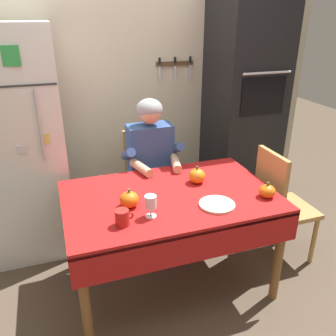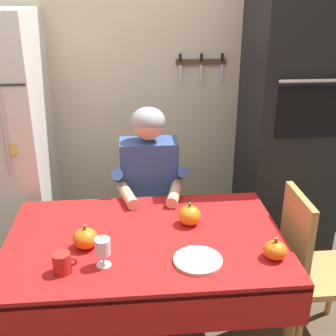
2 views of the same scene
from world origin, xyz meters
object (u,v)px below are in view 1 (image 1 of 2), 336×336
wall_oven (243,106)px  wine_glass (151,203)px  chair_behind_person (147,177)px  seated_person (153,162)px  coffee_mug (122,218)px  refrigerator (19,146)px  pumpkin_small (267,191)px  pumpkin_large (197,176)px  serving_tray (217,205)px  dining_table (171,207)px  chair_right_side (279,202)px  pumpkin_medium (129,199)px

wall_oven → wine_glass: size_ratio=15.09×
chair_behind_person → seated_person: (-0.00, -0.19, 0.23)m
wine_glass → coffee_mug: bearing=-169.4°
refrigerator → pumpkin_small: 1.90m
chair_behind_person → coffee_mug: (-0.43, -1.03, 0.28)m
wall_oven → coffee_mug: bearing=-140.9°
pumpkin_large → serving_tray: pumpkin_large is taller
dining_table → coffee_mug: 0.46m
coffee_mug → wall_oven: bearing=39.1°
chair_behind_person → pumpkin_small: size_ratio=8.48×
wall_oven → serving_tray: size_ratio=9.22×
wall_oven → chair_behind_person: 1.14m
seated_person → chair_right_side: size_ratio=1.34×
wall_oven → coffee_mug: wall_oven is taller
seated_person → refrigerator: bearing=164.5°
dining_table → pumpkin_large: pumpkin_large is taller
dining_table → pumpkin_large: 0.30m
refrigerator → pumpkin_large: bearing=-32.4°
chair_right_side → serving_tray: 0.75m
refrigerator → dining_table: (0.95, -0.88, -0.24)m
pumpkin_large → pumpkin_medium: bearing=-161.9°
wine_glass → serving_tray: bearing=-1.6°
coffee_mug → chair_right_side: bearing=12.0°
chair_right_side → pumpkin_small: 0.48m
seated_person → pumpkin_small: (0.54, -0.82, 0.05)m
seated_person → serving_tray: bearing=-77.8°
chair_right_side → wall_oven: bearing=80.5°
chair_behind_person → pumpkin_medium: size_ratio=7.60×
dining_table → chair_right_side: bearing=2.2°
pumpkin_small → serving_tray: size_ratio=0.48×
dining_table → chair_right_side: size_ratio=1.51×
wine_glass → pumpkin_medium: bearing=120.5°
refrigerator → wine_glass: bearing=-55.3°
pumpkin_large → serving_tray: bearing=-91.6°
seated_person → coffee_mug: size_ratio=11.44×
pumpkin_large → chair_right_side: bearing=-8.1°
wall_oven → pumpkin_large: (-0.81, -0.80, -0.26)m
wine_glass → pumpkin_medium: size_ratio=1.14×
wall_oven → chair_behind_person: (-1.00, -0.13, -0.54)m
pumpkin_large → serving_tray: (-0.01, -0.34, -0.05)m
wall_oven → seated_person: size_ratio=1.69×
coffee_mug → serving_tray: (0.61, 0.02, -0.04)m
dining_table → pumpkin_small: (0.59, -0.22, 0.13)m
dining_table → wine_glass: 0.34m
chair_behind_person → serving_tray: (0.18, -1.01, 0.24)m
chair_behind_person → pumpkin_small: chair_behind_person is taller
chair_behind_person → pumpkin_medium: bearing=-112.4°
seated_person → chair_behind_person: bearing=90.0°
wine_glass → chair_right_side: bearing=12.2°
wall_oven → seated_person: bearing=-162.2°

